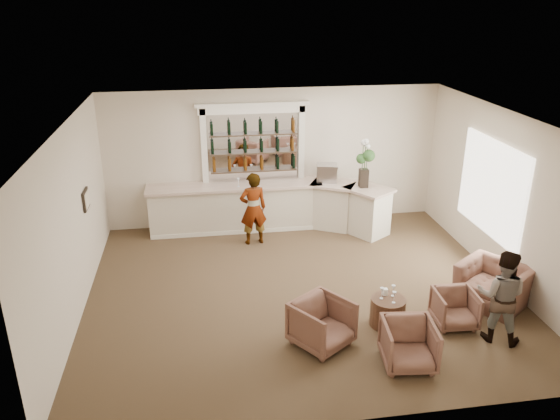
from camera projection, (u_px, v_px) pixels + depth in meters
The scene contains 19 objects.
ground at pixel (300, 290), 10.51m from camera, with size 8.00×8.00×0.00m, color #4E3D27.
room_shell at pixel (303, 163), 10.31m from camera, with size 8.04×7.02×3.32m.
bar_counter at pixel (270, 207), 13.02m from camera, with size 5.72×1.80×1.14m.
back_bar_alcove at pixel (253, 144), 12.81m from camera, with size 2.64×0.25×3.00m.
cocktail_table at pixel (388, 312), 9.35m from camera, with size 0.60×0.60×0.50m, color #513023.
sommelier at pixel (253, 209), 12.19m from camera, with size 0.61×0.40×1.68m, color gray.
guest at pixel (501, 296), 8.76m from camera, with size 0.78×0.61×1.60m, color gray.
armchair_left at pixel (322, 324), 8.76m from camera, with size 0.84×0.86×0.78m, color brown.
armchair_center at pixel (409, 345), 8.29m from camera, with size 0.77×0.80×0.72m, color brown.
armchair_right at pixel (455, 308), 9.31m from camera, with size 0.68×0.70×0.64m, color brown.
armchair_far at pixel (493, 285), 9.95m from camera, with size 1.15×1.01×0.75m, color brown.
espresso_machine at pixel (327, 173), 12.95m from camera, with size 0.47×0.40×0.42m, color #ACACB1.
flower_vase at pixel (365, 160), 12.41m from camera, with size 0.30×0.30×1.15m.
wine_glass_bar_left at pixel (256, 181), 12.71m from camera, with size 0.07×0.07×0.21m, color white, non-canonical shape.
wine_glass_bar_right at pixel (238, 182), 12.62m from camera, with size 0.07×0.07×0.21m, color white, non-canonical shape.
wine_glass_tbl_a at pixel (382, 293), 9.22m from camera, with size 0.07×0.07×0.21m, color white, non-canonical shape.
wine_glass_tbl_b at pixel (393, 291), 9.30m from camera, with size 0.07×0.07×0.21m, color white, non-canonical shape.
wine_glass_tbl_c at pixel (394, 297), 9.10m from camera, with size 0.07×0.07×0.21m, color white, non-canonical shape.
napkin_holder at pixel (385, 292), 9.36m from camera, with size 0.08×0.08×0.12m, color white.
Camera 1 is at (-1.79, -9.01, 5.34)m, focal length 35.00 mm.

